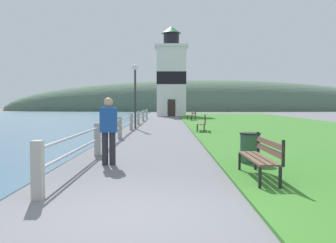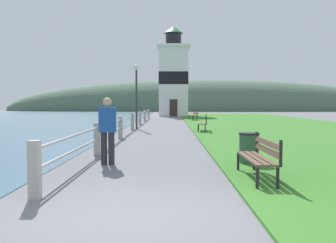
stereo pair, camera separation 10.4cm
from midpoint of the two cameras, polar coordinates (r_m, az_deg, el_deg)
ground_plane at (r=5.41m, az=-5.37°, el=-14.47°), size 160.00×160.00×0.00m
grass_verge at (r=25.45m, az=17.00°, el=-0.80°), size 12.00×57.62×0.06m
seawall_railing at (r=22.10m, az=-5.30°, el=0.21°), size 0.18×31.83×0.99m
park_bench_near at (r=7.96m, az=14.21°, el=-4.95°), size 0.48×1.92×0.94m
park_bench_midway at (r=20.52m, az=5.57°, el=-0.12°), size 0.64×1.87×0.94m
park_bench_far at (r=33.29m, az=4.07°, el=1.04°), size 0.69×1.75×0.94m
lighthouse at (r=45.52m, az=0.90°, el=6.81°), size 3.95×3.95×10.78m
person_strolling at (r=9.77m, az=-8.89°, el=-1.07°), size 0.43×0.23×1.74m
trash_bin at (r=9.88m, az=12.54°, el=-4.09°), size 0.54×0.54×0.84m
lamp_post at (r=23.07m, az=-4.70°, el=5.68°), size 0.36×0.36×3.96m
distant_hillside at (r=73.94m, az=6.25°, el=1.63°), size 80.00×16.00×12.00m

